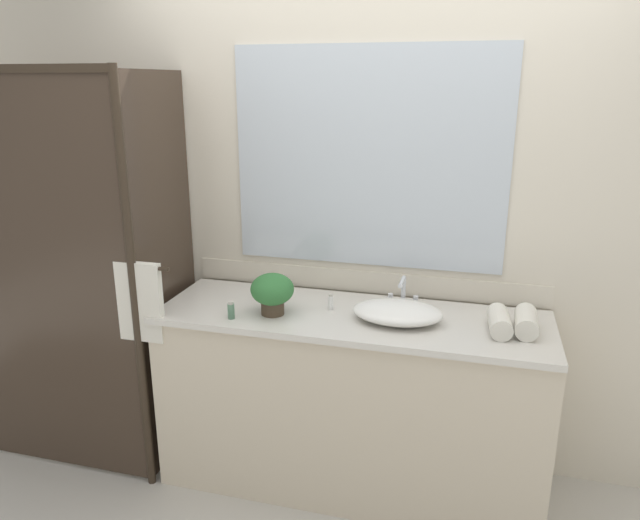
# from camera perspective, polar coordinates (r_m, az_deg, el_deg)

# --- Properties ---
(ground_plane) EXTENTS (8.00, 8.00, 0.00)m
(ground_plane) POSITION_cam_1_polar(r_m,az_deg,el_deg) (3.19, 2.78, -20.43)
(ground_plane) COLOR #B7B2A8
(wall_back_with_mirror) EXTENTS (4.40, 0.06, 2.60)m
(wall_back_with_mirror) POSITION_cam_1_polar(r_m,az_deg,el_deg) (2.94, 4.61, 4.58)
(wall_back_with_mirror) COLOR beige
(wall_back_with_mirror) RESTS_ON ground_plane
(vanity_cabinet) EXTENTS (1.80, 0.58, 0.90)m
(vanity_cabinet) POSITION_cam_1_polar(r_m,az_deg,el_deg) (2.94, 2.95, -13.32)
(vanity_cabinet) COLOR beige
(vanity_cabinet) RESTS_ON ground_plane
(shower_enclosure) EXTENTS (1.20, 0.59, 2.00)m
(shower_enclosure) POSITION_cam_1_polar(r_m,az_deg,el_deg) (3.05, -21.77, -1.62)
(shower_enclosure) COLOR #2D2319
(shower_enclosure) RESTS_ON ground_plane
(sink_basin) EXTENTS (0.40, 0.28, 0.08)m
(sink_basin) POSITION_cam_1_polar(r_m,az_deg,el_deg) (2.67, 7.46, -4.99)
(sink_basin) COLOR white
(sink_basin) RESTS_ON vanity_cabinet
(faucet) EXTENTS (0.17, 0.15, 0.15)m
(faucet) POSITION_cam_1_polar(r_m,az_deg,el_deg) (2.83, 7.97, -3.52)
(faucet) COLOR silver
(faucet) RESTS_ON vanity_cabinet
(potted_plant) EXTENTS (0.20, 0.20, 0.19)m
(potted_plant) POSITION_cam_1_polar(r_m,az_deg,el_deg) (2.71, -4.61, -3.01)
(potted_plant) COLOR #473828
(potted_plant) RESTS_ON vanity_cabinet
(amenity_bottle_lotion) EXTENTS (0.03, 0.03, 0.08)m
(amenity_bottle_lotion) POSITION_cam_1_polar(r_m,az_deg,el_deg) (2.70, -8.56, -4.82)
(amenity_bottle_lotion) COLOR #4C7056
(amenity_bottle_lotion) RESTS_ON vanity_cabinet
(amenity_bottle_shampoo) EXTENTS (0.02, 0.02, 0.08)m
(amenity_bottle_shampoo) POSITION_cam_1_polar(r_m,az_deg,el_deg) (2.77, 1.02, -4.10)
(amenity_bottle_shampoo) COLOR white
(amenity_bottle_shampoo) RESTS_ON vanity_cabinet
(rolled_towel_near_edge) EXTENTS (0.10, 0.22, 0.10)m
(rolled_towel_near_edge) POSITION_cam_1_polar(r_m,az_deg,el_deg) (2.68, 19.23, -5.64)
(rolled_towel_near_edge) COLOR silver
(rolled_towel_near_edge) RESTS_ON vanity_cabinet
(rolled_towel_middle) EXTENTS (0.11, 0.22, 0.09)m
(rolled_towel_middle) POSITION_cam_1_polar(r_m,az_deg,el_deg) (2.65, 16.88, -5.70)
(rolled_towel_middle) COLOR silver
(rolled_towel_middle) RESTS_ON vanity_cabinet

